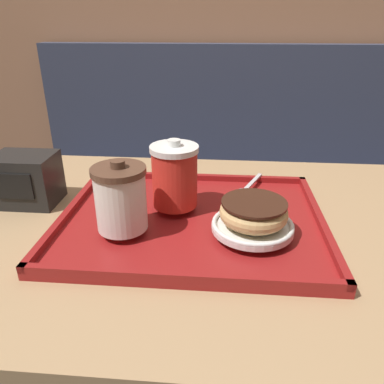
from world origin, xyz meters
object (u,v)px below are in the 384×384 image
Objects in this scene: coffee_cup_front at (121,198)px; napkin_dispenser at (26,179)px; donut_chocolate_glazed at (254,212)px; spoon at (244,190)px; coffee_cup_rear at (175,176)px.

napkin_dispenser is at bearing 151.51° from coffee_cup_front.
donut_chocolate_glazed is (0.21, 0.01, -0.02)m from coffee_cup_front.
napkin_dispenser is at bearing -61.84° from spoon.
coffee_cup_rear reaches higher than donut_chocolate_glazed.
coffee_cup_front is at bearing -129.86° from coffee_cup_rear.
spoon is at bearing 4.76° from napkin_dispenser.
donut_chocolate_glazed is 0.94× the size of napkin_dispenser.
coffee_cup_front is at bearing -177.10° from donut_chocolate_glazed.
donut_chocolate_glazed is 0.86× the size of spoon.
napkin_dispenser reaches higher than donut_chocolate_glazed.
spoon is (0.21, 0.16, -0.05)m from coffee_cup_front.
coffee_cup_front is at bearing -29.23° from spoon.
coffee_cup_rear is 0.16m from spoon.
spoon is 0.43m from napkin_dispenser.
napkin_dispenser is (-0.23, 0.12, -0.03)m from coffee_cup_front.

